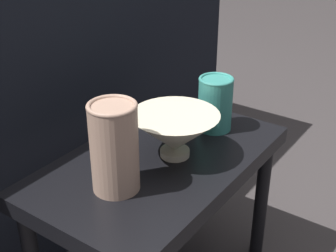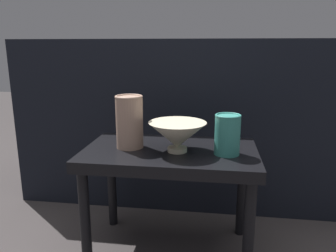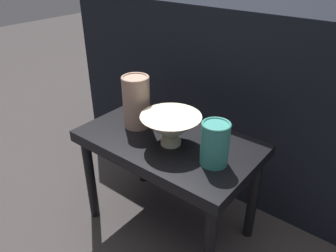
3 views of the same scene
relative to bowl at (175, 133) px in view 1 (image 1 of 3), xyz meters
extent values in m
cube|color=black|center=(-0.03, 0.02, -0.08)|extent=(0.61, 0.37, 0.04)
cylinder|color=black|center=(0.24, -0.12, -0.28)|extent=(0.04, 0.04, 0.36)
cylinder|color=black|center=(0.24, 0.17, -0.28)|extent=(0.04, 0.04, 0.36)
cube|color=black|center=(-0.03, 0.57, -0.07)|extent=(1.58, 0.50, 0.79)
cylinder|color=beige|center=(0.00, 0.00, -0.05)|extent=(0.07, 0.07, 0.02)
cone|color=beige|center=(0.00, 0.00, 0.00)|extent=(0.20, 0.20, 0.09)
cylinder|color=tan|center=(-0.17, 0.03, 0.03)|extent=(0.10, 0.10, 0.18)
torus|color=tan|center=(-0.17, 0.03, 0.12)|extent=(0.10, 0.10, 0.01)
cylinder|color=teal|center=(0.17, -0.01, 0.01)|extent=(0.08, 0.08, 0.13)
torus|color=teal|center=(0.17, -0.01, 0.07)|extent=(0.09, 0.09, 0.01)
camera|label=1|loc=(-0.76, -0.52, 0.49)|focal=50.00mm
camera|label=2|loc=(0.12, -1.07, 0.30)|focal=35.00mm
camera|label=3|loc=(0.57, -0.73, 0.52)|focal=35.00mm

